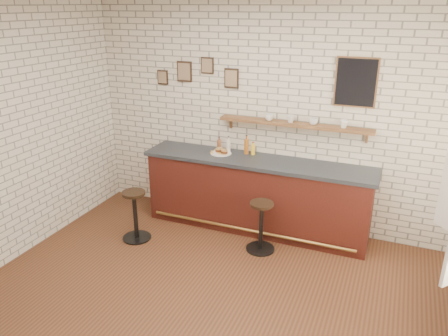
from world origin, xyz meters
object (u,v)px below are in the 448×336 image
Objects in this scene: shelf_cup_c at (313,121)px; bitters_bottle_amber at (246,146)px; bitters_bottle_white at (228,145)px; shelf_cup_a at (269,117)px; sandwich_plate at (221,153)px; bar_stool_right at (261,225)px; bitters_bottle_brown at (219,145)px; bar_stool_left at (135,214)px; shelf_cup_b at (291,119)px; shelf_cup_d at (344,124)px; ciabatta_sandwich at (222,151)px; bar_counter at (256,194)px; condiment_bottle_yellow at (253,149)px.

bitters_bottle_amber is at bearing 121.71° from shelf_cup_c.
shelf_cup_a is at bearing 3.55° from bitters_bottle_white.
bar_stool_right is (0.77, -0.56, -0.66)m from sandwich_plate.
bitters_bottle_brown is 0.14m from bitters_bottle_white.
shelf_cup_c is at bearing 59.90° from bar_stool_right.
bar_stool_left is 2.36m from shelf_cup_b.
ciabatta_sandwich is at bearing -159.22° from shelf_cup_d.
bitters_bottle_brown is 1.09m from shelf_cup_b.
sandwich_plate is 1.44× the size of bitters_bottle_brown.
bar_stool_right is at bearing -43.87° from bitters_bottle_white.
bar_counter is 1.48m from shelf_cup_d.
condiment_bottle_yellow is 0.50m from shelf_cup_a.
shelf_cup_a is 0.99× the size of shelf_cup_c.
shelf_cup_a is (0.08, 0.20, 1.04)m from bar_counter.
bitters_bottle_amber is 0.40× the size of bar_stool_right.
bar_stool_right is at bearing -120.17° from shelf_cup_a.
bar_counter is 0.86m from bitters_bottle_brown.
ciabatta_sandwich is 1.64m from shelf_cup_d.
shelf_cup_d is at bearing 6.02° from sandwich_plate.
bitters_bottle_amber is 1.32m from shelf_cup_d.
bar_stool_right is (0.77, -0.56, -0.70)m from ciabatta_sandwich.
bar_stool_right is 6.38× the size of shelf_cup_b.
condiment_bottle_yellow reaches higher than ciabatta_sandwich.
bitters_bottle_brown is 1.32m from bar_stool_right.
shelf_cup_b is 0.29m from shelf_cup_c.
shelf_cup_a reaches higher than bitters_bottle_brown.
shelf_cup_c is (0.29, 0.00, -0.00)m from shelf_cup_b.
bitters_bottle_brown is 1.48m from bar_stool_left.
shelf_cup_a reaches higher than bar_stool_right.
bar_stool_right is 1.61m from shelf_cup_d.
condiment_bottle_yellow is at bearing -0.00° from bitters_bottle_amber.
bar_stool_right is 6.26× the size of shelf_cup_d.
bitters_bottle_white is 0.72m from shelf_cup_a.
ciabatta_sandwich is 1.05× the size of bitters_bottle_white.
bar_stool_left is (-0.84, -0.92, -0.65)m from sandwich_plate.
bitters_bottle_brown is 0.83m from shelf_cup_a.
sandwich_plate is at bearing 180.00° from ciabatta_sandwich.
bitters_bottle_brown reaches higher than condiment_bottle_yellow.
shelf_cup_c is at bearing -42.11° from shelf_cup_b.
shelf_cup_a is 0.28m from shelf_cup_b.
bitters_bottle_amber is at bearing 180.00° from condiment_bottle_yellow.
shelf_cup_b reaches higher than bar_counter.
bitters_bottle_amber reaches higher than bar_stool_right.
bar_counter is 28.22× the size of shelf_cup_a.
shelf_cup_d is (1.25, 0.03, 0.43)m from bitters_bottle_amber.
bitters_bottle_amber reaches higher than sandwich_plate.
shelf_cup_a is 1.07× the size of shelf_cup_b.
shelf_cup_b reaches higher than shelf_cup_a.
ciabatta_sandwich is 1.29m from shelf_cup_c.
shelf_cup_a reaches higher than bar_counter.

